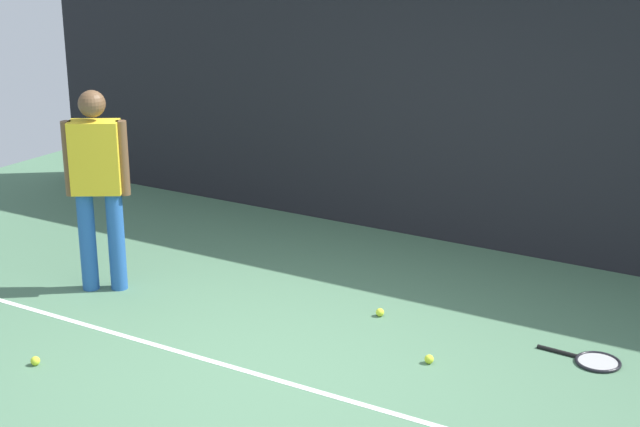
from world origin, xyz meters
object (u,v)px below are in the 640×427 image
Objects in this scene: tennis_player at (97,179)px; tennis_ball_mid_court at (429,359)px; tennis_racket at (594,361)px; tennis_ball_far_left at (35,361)px; tennis_ball_by_fence at (380,312)px.

tennis_player reaches higher than tennis_ball_mid_court.
tennis_ball_far_left is at bearing -145.43° from tennis_racket.
tennis_racket is 3.96m from tennis_ball_far_left.
tennis_player is 3.09m from tennis_ball_mid_court.
tennis_ball_mid_court reaches higher than tennis_racket.
tennis_player reaches higher than tennis_ball_by_fence.
tennis_ball_far_left is at bearing -148.77° from tennis_ball_mid_court.
tennis_player is at bearing 113.29° from tennis_ball_far_left.
tennis_ball_mid_court is at bearing 31.23° from tennis_ball_far_left.
tennis_player is 25.76× the size of tennis_ball_far_left.
tennis_racket is 9.41× the size of tennis_ball_mid_court.
tennis_ball_mid_court is 1.00× the size of tennis_ball_far_left.
tennis_player is 25.76× the size of tennis_ball_by_fence.
tennis_ball_mid_court is 2.78m from tennis_ball_far_left.
tennis_ball_by_fence reaches higher than tennis_racket.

